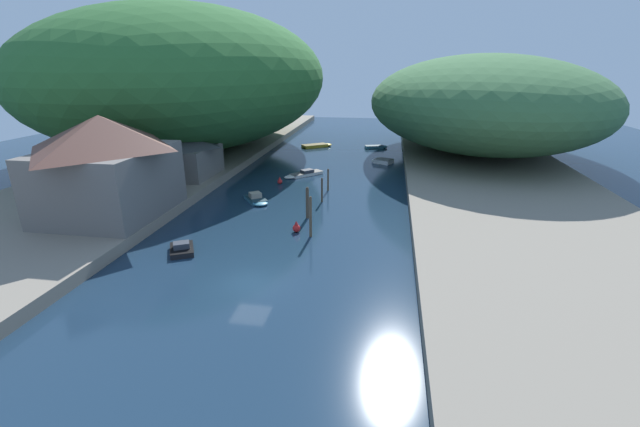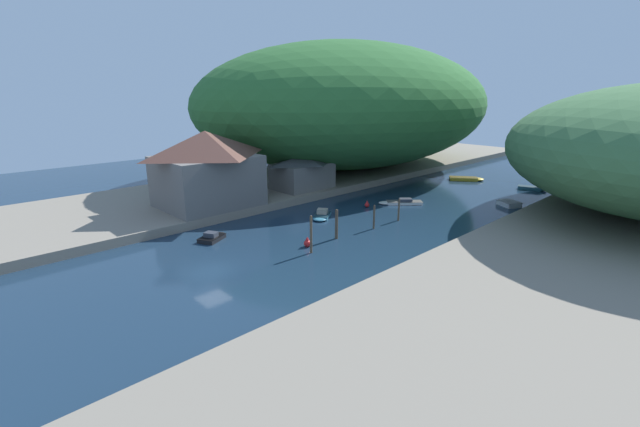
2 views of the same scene
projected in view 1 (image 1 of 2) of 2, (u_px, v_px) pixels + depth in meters
The scene contains 20 objects.
water_surface at pixel (320, 176), 57.27m from camera, with size 130.00×130.00×0.00m, color #192D42.
left_bank at pixel (164, 166), 60.51m from camera, with size 22.00×120.00×0.98m.
right_bank at pixel (495, 179), 53.71m from camera, with size 22.00×120.00×0.98m.
hillside_left at pixel (189, 78), 68.80m from camera, with size 42.72×59.81×21.91m.
hillside_right at pixel (483, 102), 68.09m from camera, with size 35.58×49.81×14.78m.
waterfront_building at pixel (106, 165), 38.40m from camera, with size 10.12×11.79×9.05m.
boathouse_shed at pixel (189, 156), 52.57m from camera, with size 6.09×8.64×4.88m.
boat_far_upstream at pixel (377, 147), 75.64m from camera, with size 4.24×2.52×0.53m.
boat_white_cruiser at pixel (182, 248), 34.32m from camera, with size 3.05×3.73×0.89m.
boat_navy_launch at pixel (381, 161), 64.60m from camera, with size 3.63×3.17×0.64m.
boat_moored_right at pixel (257, 200), 46.38m from camera, with size 3.66×4.19×0.95m.
boat_mid_channel at pixel (318, 145), 76.93m from camera, with size 5.64×4.81×0.53m.
boat_near_quay at pixel (303, 174), 57.15m from camera, with size 5.07×5.26×0.76m.
mooring_post_nearest at pixel (311, 217), 36.63m from camera, with size 0.23×0.23×3.67m.
mooring_post_second at pixel (307, 203), 41.17m from camera, with size 0.31×0.31×3.14m.
mooring_post_middle at pixel (322, 190), 46.06m from camera, with size 0.22×0.22×2.72m.
mooring_post_fourth at pixel (328, 180), 50.24m from camera, with size 0.21×0.21×2.64m.
channel_buoy_near at pixel (296, 228), 38.09m from camera, with size 0.70×0.70×1.06m.
channel_buoy_far at pixel (280, 181), 53.29m from camera, with size 0.61×0.61×0.91m.
person_on_quay at pixel (107, 221), 35.23m from camera, with size 0.33×0.43×1.69m.
Camera 1 is at (9.03, -24.96, 14.28)m, focal length 24.00 mm.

